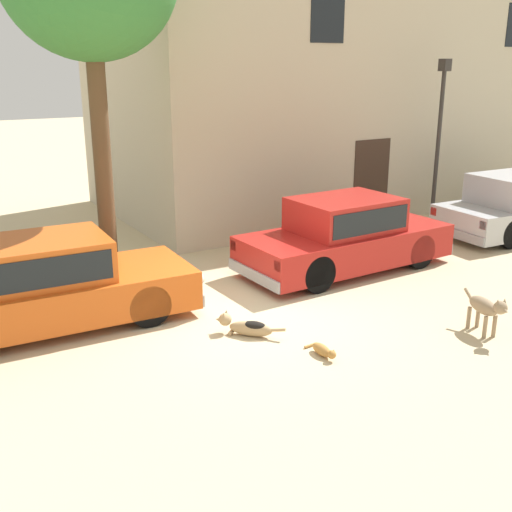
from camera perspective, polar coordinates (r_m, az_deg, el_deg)
The scene contains 8 objects.
ground_plane at distance 9.87m, azimuth -0.68°, elevation -5.52°, with size 80.00×80.00×0.00m, color #CCB78E.
parked_sedan_nearest at distance 9.78m, azimuth -18.96°, elevation -2.37°, with size 4.46×1.88×1.38m.
parked_sedan_second at distance 12.00m, azimuth 8.29°, elevation 1.99°, with size 4.41×1.80×1.42m.
apartment_block at distance 19.16m, azimuth 9.94°, elevation 16.35°, with size 15.05×6.26×7.17m.
stray_dog_spotted at distance 9.12m, azimuth -0.95°, elevation -6.53°, with size 0.79×0.85×0.34m.
stray_dog_tan at distance 9.65m, azimuth 20.60°, elevation -4.52°, with size 0.35×0.96×0.67m.
stray_cat at distance 8.58m, azimuth 6.25°, elevation -8.70°, with size 0.22×0.60×0.17m.
street_lamp at distance 15.67m, azimuth 16.70°, elevation 11.84°, with size 0.22×0.22×3.97m.
Camera 1 is at (-4.59, -7.86, 3.84)m, focal length 43.11 mm.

